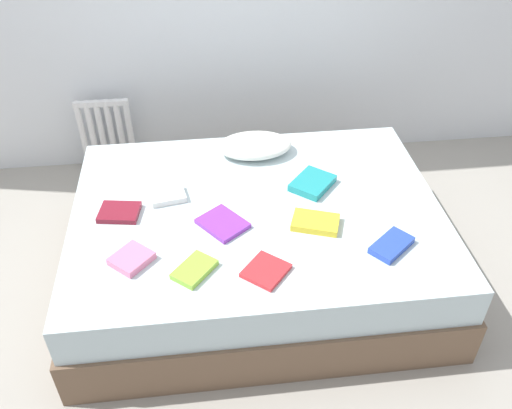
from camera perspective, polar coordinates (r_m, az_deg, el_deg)
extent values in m
plane|color=#9E998E|center=(3.23, 0.10, -7.23)|extent=(8.00, 8.00, 0.00)
cube|color=brown|center=(3.13, 0.11, -5.44)|extent=(2.00, 1.50, 0.28)
cube|color=silver|center=(2.97, 0.11, -1.96)|extent=(1.96, 1.46, 0.22)
cylinder|color=white|center=(4.06, -17.77, 7.21)|extent=(0.04, 0.04, 0.48)
cylinder|color=white|center=(4.05, -16.85, 7.30)|extent=(0.04, 0.04, 0.48)
cylinder|color=white|center=(4.03, -15.93, 7.39)|extent=(0.04, 0.04, 0.48)
cylinder|color=white|center=(4.02, -15.00, 7.48)|extent=(0.04, 0.04, 0.48)
cylinder|color=white|center=(4.01, -14.06, 7.57)|extent=(0.04, 0.04, 0.48)
cylinder|color=white|center=(4.00, -13.12, 7.65)|extent=(0.04, 0.04, 0.48)
cube|color=white|center=(3.93, -16.01, 10.18)|extent=(0.37, 0.04, 0.04)
cube|color=white|center=(4.14, -14.96, 4.84)|extent=(0.37, 0.04, 0.04)
ellipsoid|color=white|center=(3.30, -0.15, 6.22)|extent=(0.45, 0.29, 0.11)
cube|color=pink|center=(2.64, -12.94, -5.57)|extent=(0.23, 0.23, 0.04)
cube|color=yellow|center=(2.79, 6.26, -1.87)|extent=(0.27, 0.22, 0.04)
cube|color=#8CC638|center=(2.55, -6.48, -6.80)|extent=(0.23, 0.24, 0.03)
cube|color=white|center=(2.99, -9.26, 0.95)|extent=(0.21, 0.17, 0.03)
cube|color=purple|center=(2.78, -3.52, -1.99)|extent=(0.29, 0.30, 0.03)
cube|color=teal|center=(3.05, 5.95, 2.25)|extent=(0.29, 0.30, 0.04)
cube|color=maroon|center=(2.93, -14.15, -0.80)|extent=(0.23, 0.19, 0.03)
cube|color=#2847B7|center=(2.73, 14.05, -4.16)|extent=(0.25, 0.24, 0.03)
cube|color=red|center=(2.53, 1.04, -6.96)|extent=(0.26, 0.26, 0.02)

